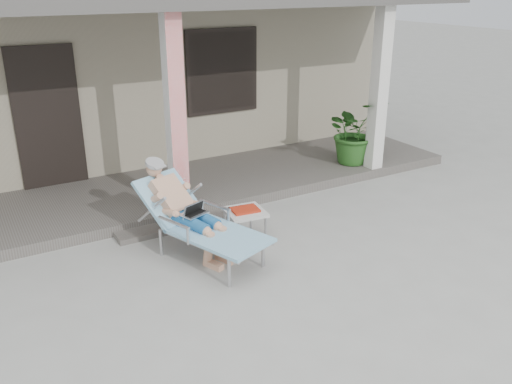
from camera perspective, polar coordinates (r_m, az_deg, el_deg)
ground at (r=5.96m, az=0.19°, el=-10.06°), size 60.00×60.00×0.00m
house at (r=11.27m, az=-17.09°, el=13.23°), size 10.40×5.40×3.30m
porch_deck at (r=8.39m, az=-10.16°, el=-0.10°), size 10.00×2.00×0.15m
porch_overhang at (r=7.77m, az=-11.38°, el=18.70°), size 10.00×2.30×2.85m
porch_step at (r=7.41m, az=-7.02°, el=-3.22°), size 2.00×0.30×0.07m
lounger at (r=6.39m, az=-6.84°, el=-0.72°), size 1.22×1.84×1.16m
side_table at (r=6.83m, az=-1.16°, el=-2.28°), size 0.53×0.53×0.43m
potted_palm at (r=9.41m, az=10.36°, el=6.27°), size 1.10×0.99×1.10m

